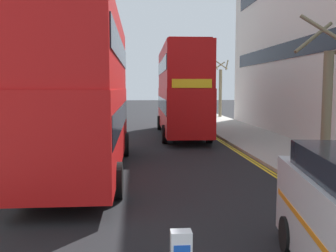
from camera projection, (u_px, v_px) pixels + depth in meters
name	position (u px, v px, depth m)	size (l,w,h in m)	color
sidewalk_right	(282.00, 150.00, 18.55)	(4.00, 80.00, 0.14)	#9E9991
sidewalk_left	(6.00, 154.00, 17.45)	(4.00, 80.00, 0.14)	#9E9991
kerb_line_outer	(252.00, 160.00, 16.39)	(0.10, 56.00, 0.01)	yellow
kerb_line_inner	(249.00, 160.00, 16.38)	(0.10, 56.00, 0.01)	yellow
double_decker_bus_away	(86.00, 89.00, 13.60)	(2.86, 10.83, 5.64)	red
double_decker_bus_oncoming	(181.00, 88.00, 24.30)	(2.96, 10.85, 5.64)	#B20F0F
street_tree_near	(220.00, 89.00, 38.36)	(1.61, 1.54, 5.74)	#6B6047
street_tree_mid	(327.00, 103.00, 12.33)	(1.94, 2.09, 5.21)	#6B6047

